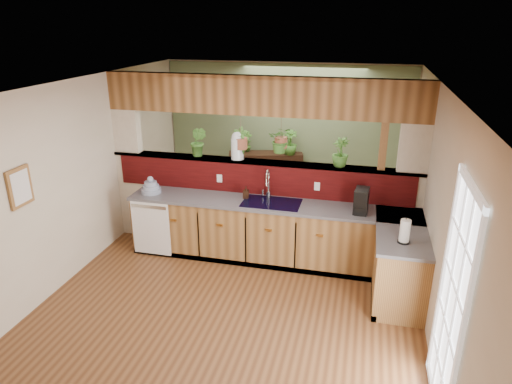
% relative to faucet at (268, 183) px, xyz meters
% --- Properties ---
extents(ground, '(4.60, 7.00, 0.01)m').
position_rel_faucet_xyz_m(ground, '(-0.16, -1.13, -1.14)').
color(ground, brown).
rests_on(ground, ground).
extents(ceiling, '(4.60, 7.00, 0.01)m').
position_rel_faucet_xyz_m(ceiling, '(-0.16, -1.13, 1.46)').
color(ceiling, brown).
rests_on(ceiling, ground).
extents(wall_back, '(4.60, 0.02, 2.60)m').
position_rel_faucet_xyz_m(wall_back, '(-0.16, 2.37, 0.16)').
color(wall_back, beige).
rests_on(wall_back, ground).
extents(wall_left, '(0.02, 7.00, 2.60)m').
position_rel_faucet_xyz_m(wall_left, '(-2.46, -1.13, 0.16)').
color(wall_left, beige).
rests_on(wall_left, ground).
extents(wall_right, '(0.02, 7.00, 2.60)m').
position_rel_faucet_xyz_m(wall_right, '(2.14, -1.13, 0.16)').
color(wall_right, beige).
rests_on(wall_right, ground).
extents(pass_through_partition, '(4.60, 0.21, 2.60)m').
position_rel_faucet_xyz_m(pass_through_partition, '(-0.13, 0.21, 0.05)').
color(pass_through_partition, beige).
rests_on(pass_through_partition, ground).
extents(pass_through_ledge, '(4.60, 0.21, 0.04)m').
position_rel_faucet_xyz_m(pass_through_ledge, '(-0.16, 0.22, 0.23)').
color(pass_through_ledge, brown).
rests_on(pass_through_ledge, ground).
extents(header_beam, '(4.60, 0.15, 0.55)m').
position_rel_faucet_xyz_m(header_beam, '(-0.16, 0.22, 1.19)').
color(header_beam, brown).
rests_on(header_beam, ground).
extents(sage_backwall, '(4.55, 0.02, 2.55)m').
position_rel_faucet_xyz_m(sage_backwall, '(-0.16, 2.35, 0.16)').
color(sage_backwall, '#61744F').
rests_on(sage_backwall, ground).
extents(countertop, '(4.14, 1.52, 0.90)m').
position_rel_faucet_xyz_m(countertop, '(0.68, -0.26, -0.69)').
color(countertop, brown).
rests_on(countertop, ground).
extents(dishwasher, '(0.58, 0.03, 0.82)m').
position_rel_faucet_xyz_m(dishwasher, '(-1.64, -0.47, -0.68)').
color(dishwasher, white).
rests_on(dishwasher, ground).
extents(navy_sink, '(0.82, 0.50, 0.18)m').
position_rel_faucet_xyz_m(navy_sink, '(0.09, -0.16, -0.31)').
color(navy_sink, black).
rests_on(navy_sink, countertop).
extents(french_door, '(0.06, 1.02, 2.16)m').
position_rel_faucet_xyz_m(french_door, '(2.11, -2.43, -0.09)').
color(french_door, white).
rests_on(french_door, ground).
extents(framed_print, '(0.04, 0.35, 0.45)m').
position_rel_faucet_xyz_m(framed_print, '(-2.43, -1.93, 0.41)').
color(framed_print, brown).
rests_on(framed_print, wall_left).
extents(faucet, '(0.19, 0.19, 0.44)m').
position_rel_faucet_xyz_m(faucet, '(0.00, 0.00, 0.00)').
color(faucet, '#B7B7B2').
rests_on(faucet, countertop).
extents(dish_stack, '(0.29, 0.29, 0.26)m').
position_rel_faucet_xyz_m(dish_stack, '(-1.73, -0.19, -0.16)').
color(dish_stack, '#8996B1').
rests_on(dish_stack, countertop).
extents(soap_dispenser, '(0.09, 0.09, 0.18)m').
position_rel_faucet_xyz_m(soap_dispenser, '(-0.30, -0.07, -0.15)').
color(soap_dispenser, '#331D12').
rests_on(soap_dispenser, countertop).
extents(coffee_maker, '(0.18, 0.30, 0.33)m').
position_rel_faucet_xyz_m(coffee_maker, '(1.32, -0.21, -0.08)').
color(coffee_maker, black).
rests_on(coffee_maker, countertop).
extents(paper_towel, '(0.14, 0.14, 0.30)m').
position_rel_faucet_xyz_m(paper_towel, '(1.83, -0.99, -0.10)').
color(paper_towel, black).
rests_on(paper_towel, countertop).
extents(glass_jar, '(0.18, 0.18, 0.41)m').
position_rel_faucet_xyz_m(glass_jar, '(-0.50, 0.22, 0.46)').
color(glass_jar, silver).
rests_on(glass_jar, pass_through_ledge).
extents(ledge_plant_left, '(0.28, 0.24, 0.45)m').
position_rel_faucet_xyz_m(ledge_plant_left, '(-1.10, 0.22, 0.48)').
color(ledge_plant_left, '#356623').
rests_on(ledge_plant_left, pass_through_ledge).
extents(ledge_plant_right, '(0.30, 0.30, 0.41)m').
position_rel_faucet_xyz_m(ledge_plant_right, '(0.98, 0.22, 0.46)').
color(ledge_plant_right, '#356623').
rests_on(ledge_plant_right, pass_through_ledge).
extents(hanging_plant_a, '(0.24, 0.19, 0.52)m').
position_rel_faucet_xyz_m(hanging_plant_a, '(-0.45, 0.22, 0.66)').
color(hanging_plant_a, brown).
rests_on(hanging_plant_a, header_beam).
extents(hanging_plant_b, '(0.37, 0.32, 0.50)m').
position_rel_faucet_xyz_m(hanging_plant_b, '(0.14, 0.22, 0.75)').
color(hanging_plant_b, brown).
rests_on(hanging_plant_b, header_beam).
extents(shelving_console, '(1.43, 0.70, 0.92)m').
position_rel_faucet_xyz_m(shelving_console, '(-0.50, 2.12, -0.64)').
color(shelving_console, black).
rests_on(shelving_console, ground).
extents(shelf_plant_a, '(0.23, 0.18, 0.38)m').
position_rel_faucet_xyz_m(shelf_plant_a, '(-0.86, 2.12, 0.02)').
color(shelf_plant_a, '#356623').
rests_on(shelf_plant_a, shelving_console).
extents(shelf_plant_b, '(0.30, 0.30, 0.46)m').
position_rel_faucet_xyz_m(shelf_plant_b, '(-0.04, 2.12, 0.05)').
color(shelf_plant_b, '#356623').
rests_on(shelf_plant_b, shelving_console).
extents(floor_plant, '(0.83, 0.78, 0.74)m').
position_rel_faucet_xyz_m(floor_plant, '(0.38, 1.56, -0.77)').
color(floor_plant, '#356623').
rests_on(floor_plant, ground).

